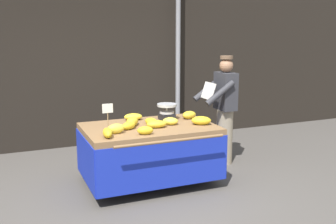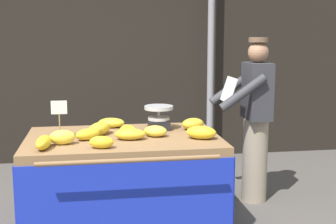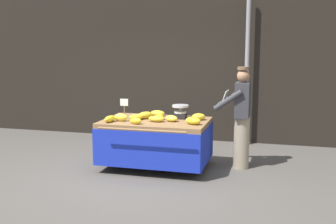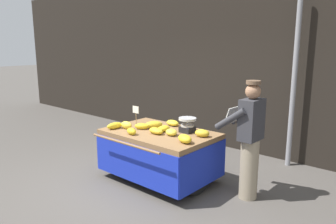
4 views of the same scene
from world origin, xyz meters
TOP-DOWN VIEW (x-y plane):
  - ground_plane at (0.00, 0.00)m, footprint 60.00×60.00m
  - back_wall at (0.00, 2.84)m, footprint 16.00×0.24m
  - street_pole at (1.58, 2.51)m, footprint 0.09×0.09m
  - banana_cart at (0.24, 0.46)m, footprint 1.77×1.36m
  - weighing_scale at (0.61, 0.72)m, footprint 0.28×0.28m
  - price_sign at (-0.32, 0.48)m, footprint 0.14×0.01m
  - banana_bunch_0 at (0.29, 0.50)m, footprint 0.16×0.27m
  - banana_bunch_1 at (0.54, 0.41)m, footprint 0.26×0.24m
  - banana_bunch_2 at (0.03, 0.55)m, footprint 0.29×0.33m
  - banana_bunch_3 at (-0.07, 0.37)m, footprint 0.26×0.22m
  - banana_bunch_4 at (0.30, 0.32)m, footprint 0.29×0.19m
  - banana_bunch_5 at (-0.42, 0.10)m, footprint 0.15×0.30m
  - banana_bunch_6 at (-0.28, 0.23)m, footprint 0.22×0.12m
  - banana_bunch_7 at (0.04, 0.04)m, footprint 0.22×0.15m
  - banana_bunch_8 at (0.94, 0.66)m, footprint 0.26×0.21m
  - banana_bunch_9 at (0.93, 0.25)m, footprint 0.32×0.27m
  - banana_bunch_10 at (0.16, 0.89)m, footprint 0.29×0.21m
  - vendor_person at (1.63, 0.83)m, footprint 0.59×0.52m

SIDE VIEW (x-z plane):
  - ground_plane at x=0.00m, z-range 0.00..0.00m
  - banana_cart at x=0.24m, z-range 0.20..1.03m
  - banana_bunch_0 at x=0.29m, z-range 0.83..0.92m
  - banana_bunch_10 at x=0.16m, z-range 0.83..0.92m
  - banana_bunch_4 at x=0.30m, z-range 0.83..0.92m
  - vendor_person at x=1.63m, z-range 0.02..1.73m
  - banana_bunch_3 at x=-0.07m, z-range 0.83..0.93m
  - banana_bunch_1 at x=0.54m, z-range 0.83..0.93m
  - banana_bunch_7 at x=0.04m, z-range 0.83..0.93m
  - banana_bunch_5 at x=-0.42m, z-range 0.83..0.93m
  - banana_bunch_8 at x=0.94m, z-range 0.83..0.94m
  - banana_bunch_9 at x=0.93m, z-range 0.83..0.94m
  - banana_bunch_2 at x=0.03m, z-range 0.83..0.95m
  - banana_bunch_6 at x=-0.28m, z-range 0.83..0.95m
  - weighing_scale at x=0.61m, z-range 0.83..1.06m
  - price_sign at x=-0.32m, z-range 0.90..1.24m
  - street_pole at x=1.58m, z-range 0.00..3.14m
  - back_wall at x=0.00m, z-range 0.00..3.71m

